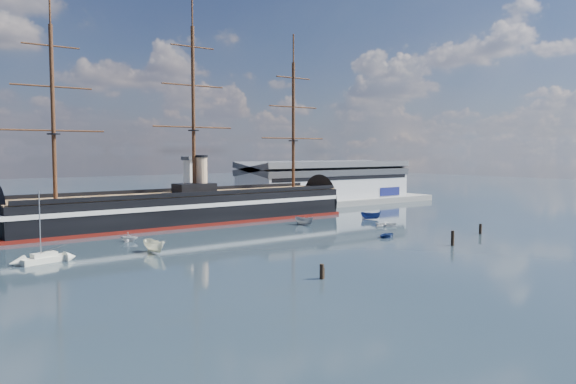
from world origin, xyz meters
TOP-DOWN VIEW (x-y plane):
  - ground at (0.00, 40.00)m, footprint 600.00×600.00m
  - quay at (10.00, 76.00)m, footprint 180.00×18.00m
  - warehouse at (58.00, 80.00)m, footprint 63.00×21.00m
  - quay_tower at (3.00, 73.00)m, footprint 5.00×5.00m
  - warship at (-7.13, 60.00)m, footprint 112.97×17.30m
  - sailboat at (-47.44, 28.66)m, footprint 7.84×3.88m
  - motorboat_a at (-29.12, 26.05)m, footprint 7.80×3.11m
  - motorboat_b at (18.97, 13.81)m, footprint 2.12×3.25m
  - motorboat_c at (16.97, 40.23)m, footprint 6.83×3.86m
  - motorboat_d at (-27.98, 41.48)m, footprint 5.72×5.97m
  - motorboat_e at (32.06, 26.40)m, footprint 2.86×3.48m
  - motorboat_f at (38.49, 38.30)m, footprint 6.85×5.24m
  - piling_near_left at (-18.20, -8.04)m, footprint 0.64×0.64m
  - piling_near_right at (20.85, -1.52)m, footprint 0.64×0.64m
  - piling_far_right at (38.83, 4.46)m, footprint 0.64×0.64m

SIDE VIEW (x-z plane):
  - ground at x=0.00m, z-range 0.00..0.00m
  - quay at x=10.00m, z-range -1.00..1.00m
  - motorboat_a at x=-29.12m, z-range -1.54..1.54m
  - motorboat_b at x=18.97m, z-range -0.71..0.71m
  - motorboat_c at x=16.97m, z-range -1.29..1.29m
  - motorboat_d at x=-27.98m, z-range -1.06..1.06m
  - motorboat_e at x=32.06m, z-range -0.77..0.77m
  - motorboat_f at x=38.49m, z-range -1.30..1.30m
  - piling_near_left at x=-18.20m, z-range -1.46..1.46m
  - piling_near_right at x=20.85m, z-range -1.84..1.84m
  - piling_far_right at x=38.83m, z-range -1.49..1.49m
  - sailboat at x=-47.44m, z-range -5.26..6.80m
  - warship at x=-7.13m, z-range -22.93..31.01m
  - warehouse at x=58.00m, z-range 2.18..13.78m
  - quay_tower at x=3.00m, z-range 2.25..17.25m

